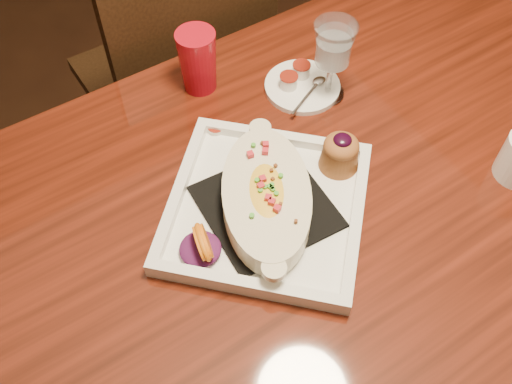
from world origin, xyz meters
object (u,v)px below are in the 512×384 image
chair_far (181,79)px  saucer (301,85)px  goblet (333,49)px  table (339,221)px  plate (271,198)px  red_tumbler (198,61)px

chair_far → saucer: bearing=101.1°
goblet → table: bearing=-119.1°
goblet → plate: bearing=-146.0°
chair_far → red_tumbler: bearing=73.7°
chair_far → red_tumbler: (-0.08, -0.28, 0.30)m
table → chair_far: chair_far is taller
red_tumbler → plate: bearing=-98.5°
goblet → chair_far: bearing=104.2°
chair_far → goblet: bearing=104.2°
table → plate: size_ratio=3.44×
table → red_tumbler: bearing=103.1°
goblet → saucer: goblet is taller
plate → saucer: plate is taller
saucer → table: bearing=-107.9°
table → plate: bearing=164.2°
goblet → saucer: size_ratio=1.10×
table → goblet: (0.11, 0.20, 0.21)m
plate → chair_far: bearing=32.9°
chair_far → plate: 0.67m
plate → saucer: 0.29m
table → red_tumbler: size_ratio=12.16×
chair_far → plate: bearing=77.7°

